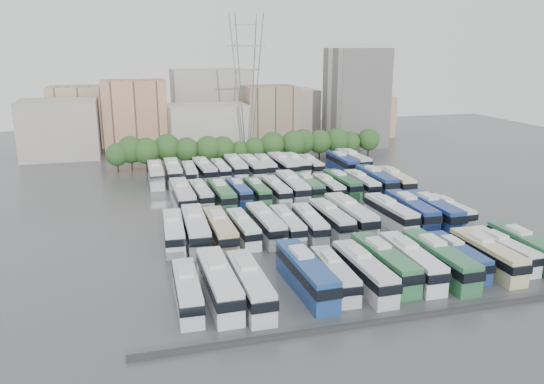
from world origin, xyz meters
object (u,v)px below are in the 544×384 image
object	(u,v)px
bus_r1_s2	(220,230)
bus_r3_s0	(156,174)
bus_r1_s4	(265,224)
bus_r1_s6	(310,223)
bus_r3_s2	(190,173)
bus_r1_s13	(449,210)
bus_r3_s9	(296,164)
bus_r2_s9	(328,187)
bus_r0_s13	(525,247)
bus_r3_s8	(283,165)
bus_r2_s12	(376,180)
bus_r1_s11	(411,210)
bus_r2_s10	(342,184)
bus_r0_s6	(364,271)
bus_r0_s12	(502,250)
bus_r1_s8	(350,215)
bus_r3_s6	(252,167)
bus_r0_s1	(219,283)
bus_r1_s12	(433,210)
bus_r3_s12	(342,163)
bus_r2_s5	(257,191)
bus_r1_s5	(287,224)
bus_r0_s5	(334,274)
bus_r0_s4	(306,273)
bus_r2_s1	(182,196)
bus_r3_s7	(265,166)
bus_r2_s4	(239,191)
bus_r0_s7	(384,262)
bus_r2_s8	(308,186)
bus_r2_s13	(395,181)
bus_r3_s5	(235,167)
bus_r0_s0	(187,290)
bus_r2_s2	(201,194)
bus_r3_s1	(173,172)
electricity_pylon	(247,80)
bus_r1_s3	(243,228)
bus_r0_s2	(250,284)
bus_r3_s10	(311,165)
apartment_tower	(356,98)
bus_r0_s9	(439,259)
bus_r1_s7	(331,219)
bus_r2_s7	(292,187)
bus_r2_s3	(221,195)
bus_r3_s3	(204,170)

from	to	relation	value
bus_r1_s2	bus_r3_s0	world-z (taller)	bus_r1_s2
bus_r1_s4	bus_r1_s6	size ratio (longest dim) A/B	1.08
bus_r3_s2	bus_r1_s13	bearing A→B (deg)	-43.72
bus_r3_s9	bus_r2_s9	bearing A→B (deg)	-92.54
bus_r0_s13	bus_r3_s8	size ratio (longest dim) A/B	0.91
bus_r2_s12	bus_r1_s13	bearing A→B (deg)	-80.20
bus_r1_s11	bus_r2_s10	size ratio (longest dim) A/B	1.09
bus_r0_s6	bus_r0_s12	xyz separation A→B (m)	(19.93, 1.75, -0.21)
bus_r1_s8	bus_r3_s6	distance (m)	36.64
bus_r0_s1	bus_r0_s13	size ratio (longest dim) A/B	1.08
bus_r1_s12	bus_r3_s12	xyz separation A→B (m)	(-0.00, 35.90, -0.07)
bus_r2_s5	bus_r1_s11	bearing A→B (deg)	-44.10
bus_r1_s5	bus_r3_s8	xyz separation A→B (m)	(10.10, 36.03, 0.36)
bus_r0_s5	bus_r3_s0	size ratio (longest dim) A/B	0.86
bus_r0_s4	bus_r2_s1	bearing A→B (deg)	103.84
bus_r0_s12	bus_r3_s7	xyz separation A→B (m)	(-16.77, 54.00, 0.16)
bus_r1_s6	bus_r2_s9	size ratio (longest dim) A/B	1.04
bus_r0_s5	bus_r2_s4	distance (m)	37.30
bus_r0_s7	bus_r0_s12	bearing A→B (deg)	-0.91
bus_r0_s7	bus_r0_s12	xyz separation A→B (m)	(16.61, 0.20, -0.27)
bus_r2_s8	bus_r2_s13	bearing A→B (deg)	-4.79
bus_r3_s5	bus_r0_s0	bearing A→B (deg)	-106.17
bus_r1_s2	bus_r2_s2	xyz separation A→B (m)	(0.20, 19.87, -0.24)
bus_r2_s12	bus_r3_s9	distance (m)	20.78
bus_r0_s6	bus_r3_s1	size ratio (longest dim) A/B	0.95
bus_r2_s1	bus_r3_s7	size ratio (longest dim) A/B	1.12
electricity_pylon	bus_r1_s3	bearing A→B (deg)	-103.61
bus_r0_s2	bus_r1_s11	world-z (taller)	bus_r1_s11
bus_r3_s10	bus_r2_s8	bearing A→B (deg)	-110.34
bus_r0_s0	bus_r2_s4	bearing A→B (deg)	71.61
apartment_tower	bus_r2_s9	world-z (taller)	apartment_tower
bus_r0_s5	electricity_pylon	bearing A→B (deg)	86.60
bus_r1_s5	bus_r2_s9	distance (m)	22.35
bus_r0_s9	bus_r1_s7	world-z (taller)	bus_r0_s9
bus_r0_s5	bus_r0_s9	bearing A→B (deg)	1.52
bus_r2_s2	bus_r3_s8	bearing A→B (deg)	37.64
bus_r2_s7	bus_r3_s7	world-z (taller)	bus_r2_s7
bus_r3_s0	bus_r2_s9	bearing A→B (deg)	-30.38
bus_r2_s2	bus_r0_s13	bearing A→B (deg)	-47.50
bus_r3_s0	bus_r3_s5	size ratio (longest dim) A/B	0.98
bus_r0_s7	bus_r1_s4	world-z (taller)	bus_r0_s7
bus_r0_s13	bus_r3_s8	distance (m)	55.36
bus_r2_s3	bus_r2_s12	bearing A→B (deg)	1.19
bus_r0_s2	bus_r3_s6	bearing A→B (deg)	75.97
bus_r2_s2	bus_r3_s0	xyz separation A→B (m)	(-6.64, 16.47, 0.23)
bus_r1_s8	bus_r3_s1	bearing A→B (deg)	121.41
bus_r3_s1	bus_r3_s3	xyz separation A→B (m)	(6.32, -0.43, -0.03)
bus_r1_s3	bus_r3_s6	xyz separation A→B (m)	(9.97, 36.39, 0.28)
bus_r2_s7	bus_r3_s3	distance (m)	21.94
bus_r2_s9	bus_r2_s12	world-z (taller)	bus_r2_s12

